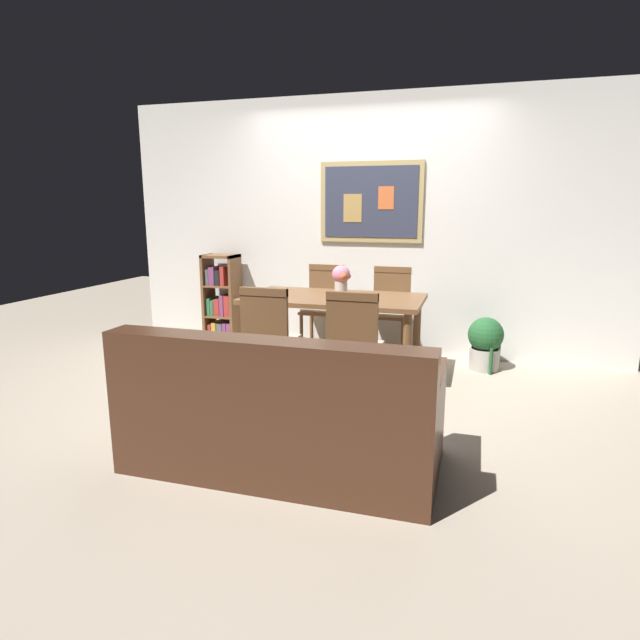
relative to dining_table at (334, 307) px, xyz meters
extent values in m
plane|color=tan|center=(0.10, -0.48, -0.63)|extent=(12.00, 12.00, 0.00)
cube|color=silver|center=(0.10, 0.92, 0.67)|extent=(5.20, 0.10, 2.60)
cube|color=tan|center=(0.15, 0.85, 0.92)|extent=(1.04, 0.02, 0.80)
cube|color=#33384C|center=(0.15, 0.84, 0.92)|extent=(0.94, 0.01, 0.70)
cube|color=tan|center=(-0.04, 0.83, 0.86)|extent=(0.19, 0.00, 0.28)
cube|color=#D86633|center=(0.30, 0.83, 0.96)|extent=(0.16, 0.00, 0.22)
cube|color=brown|center=(0.00, 0.00, 0.07)|extent=(1.57, 0.86, 0.04)
cylinder|color=brown|center=(-0.71, -0.35, -0.29)|extent=(0.07, 0.07, 0.68)
cylinder|color=brown|center=(0.71, -0.35, -0.29)|extent=(0.07, 0.07, 0.68)
cylinder|color=brown|center=(-0.71, 0.35, -0.29)|extent=(0.07, 0.07, 0.68)
cylinder|color=brown|center=(0.71, 0.35, -0.29)|extent=(0.07, 0.07, 0.68)
cube|color=brown|center=(0.38, 0.70, -0.19)|extent=(0.40, 0.40, 0.03)
cube|color=#C6B299|center=(0.38, 0.70, -0.17)|extent=(0.36, 0.36, 0.03)
cylinder|color=brown|center=(0.55, 0.87, -0.42)|extent=(0.04, 0.04, 0.42)
cylinder|color=brown|center=(0.21, 0.87, -0.42)|extent=(0.04, 0.04, 0.42)
cylinder|color=brown|center=(0.55, 0.53, -0.42)|extent=(0.04, 0.04, 0.42)
cylinder|color=brown|center=(0.21, 0.53, -0.42)|extent=(0.04, 0.04, 0.42)
cube|color=brown|center=(0.38, 0.88, 0.05)|extent=(0.38, 0.04, 0.46)
cube|color=brown|center=(0.38, 0.88, 0.25)|extent=(0.38, 0.05, 0.06)
cube|color=brown|center=(0.37, -0.68, -0.19)|extent=(0.40, 0.40, 0.03)
cube|color=#C6B299|center=(0.37, -0.68, -0.17)|extent=(0.36, 0.36, 0.03)
cylinder|color=brown|center=(0.20, -0.85, -0.42)|extent=(0.04, 0.04, 0.42)
cylinder|color=brown|center=(0.54, -0.85, -0.42)|extent=(0.04, 0.04, 0.42)
cylinder|color=brown|center=(0.20, -0.51, -0.42)|extent=(0.04, 0.04, 0.42)
cylinder|color=brown|center=(0.54, -0.51, -0.42)|extent=(0.04, 0.04, 0.42)
cube|color=brown|center=(0.37, -0.86, 0.05)|extent=(0.38, 0.04, 0.46)
cube|color=brown|center=(0.37, -0.86, 0.25)|extent=(0.38, 0.05, 0.06)
cube|color=brown|center=(-0.32, -0.66, -0.19)|extent=(0.40, 0.40, 0.03)
cube|color=#C6B299|center=(-0.32, -0.66, -0.17)|extent=(0.36, 0.36, 0.03)
cylinder|color=brown|center=(-0.49, -0.83, -0.42)|extent=(0.04, 0.04, 0.42)
cylinder|color=brown|center=(-0.15, -0.83, -0.42)|extent=(0.04, 0.04, 0.42)
cylinder|color=brown|center=(-0.49, -0.49, -0.42)|extent=(0.04, 0.04, 0.42)
cylinder|color=brown|center=(-0.15, -0.49, -0.42)|extent=(0.04, 0.04, 0.42)
cube|color=brown|center=(-0.32, -0.84, 0.05)|extent=(0.38, 0.04, 0.46)
cube|color=brown|center=(-0.32, -0.84, 0.25)|extent=(0.38, 0.05, 0.06)
cube|color=brown|center=(-0.32, 0.70, -0.19)|extent=(0.40, 0.40, 0.03)
cube|color=#C6B299|center=(-0.32, 0.70, -0.17)|extent=(0.36, 0.36, 0.03)
cylinder|color=brown|center=(-0.15, 0.87, -0.42)|extent=(0.04, 0.04, 0.42)
cylinder|color=brown|center=(-0.49, 0.87, -0.42)|extent=(0.04, 0.04, 0.42)
cylinder|color=brown|center=(-0.15, 0.53, -0.42)|extent=(0.04, 0.04, 0.42)
cylinder|color=brown|center=(-0.49, 0.53, -0.42)|extent=(0.04, 0.04, 0.42)
cube|color=brown|center=(-0.32, 0.88, 0.05)|extent=(0.38, 0.04, 0.46)
cube|color=brown|center=(-0.32, 0.88, 0.25)|extent=(0.38, 0.05, 0.06)
cube|color=#472819|center=(0.17, -1.74, -0.43)|extent=(1.80, 0.84, 0.40)
cube|color=#472819|center=(0.17, -2.06, -0.01)|extent=(1.80, 0.20, 0.44)
cube|color=#472819|center=(-0.64, -1.74, -0.12)|extent=(0.18, 0.80, 0.22)
cube|color=#472819|center=(0.98, -1.74, -0.12)|extent=(0.18, 0.80, 0.22)
cube|color=#8C6B4C|center=(-0.28, -1.92, -0.07)|extent=(0.32, 0.16, 0.33)
cube|color=#B78C33|center=(0.17, -1.92, -0.07)|extent=(0.32, 0.16, 0.33)
cube|color=brown|center=(-1.62, 0.67, -0.13)|extent=(0.03, 0.28, 1.00)
cube|color=brown|center=(-1.29, 0.67, -0.13)|extent=(0.03, 0.28, 1.00)
cube|color=brown|center=(-1.45, 0.67, -0.62)|extent=(0.36, 0.28, 0.03)
cube|color=brown|center=(-1.45, 0.67, 0.36)|extent=(0.36, 0.28, 0.03)
cube|color=brown|center=(-1.45, 0.67, -0.30)|extent=(0.30, 0.28, 0.02)
cube|color=brown|center=(-1.45, 0.67, 0.04)|extent=(0.30, 0.28, 0.02)
cube|color=#B2332D|center=(-1.57, 0.67, -0.50)|extent=(0.04, 0.22, 0.21)
cube|color=gold|center=(-1.52, 0.67, -0.48)|extent=(0.05, 0.22, 0.23)
cube|color=#595960|center=(-1.45, 0.67, -0.49)|extent=(0.06, 0.22, 0.23)
cube|color=#7F3F72|center=(-1.39, 0.67, -0.48)|extent=(0.04, 0.22, 0.24)
cube|color=#7F3F72|center=(-1.33, 0.67, -0.48)|extent=(0.06, 0.22, 0.24)
cube|color=#337247|center=(-1.57, 0.67, -0.19)|extent=(0.04, 0.22, 0.19)
cube|color=#337247|center=(-1.53, 0.67, -0.21)|extent=(0.04, 0.22, 0.16)
cube|color=#B2332D|center=(-1.47, 0.67, -0.20)|extent=(0.06, 0.22, 0.18)
cube|color=#7F3F72|center=(-1.41, 0.67, -0.17)|extent=(0.04, 0.22, 0.23)
cube|color=#B2332D|center=(-1.35, 0.67, -0.18)|extent=(0.06, 0.22, 0.22)
cube|color=#595960|center=(-1.57, 0.67, 0.13)|extent=(0.04, 0.22, 0.17)
cube|color=#7F3F72|center=(-1.52, 0.67, 0.14)|extent=(0.06, 0.22, 0.19)
cube|color=black|center=(-1.45, 0.67, 0.13)|extent=(0.06, 0.22, 0.16)
cube|color=#B2332D|center=(-1.39, 0.67, 0.15)|extent=(0.05, 0.22, 0.20)
cylinder|color=#B2ADA3|center=(1.32, 0.54, -0.53)|extent=(0.27, 0.27, 0.21)
cylinder|color=#332319|center=(1.32, 0.54, -0.43)|extent=(0.25, 0.25, 0.02)
sphere|color=#235B2D|center=(1.32, 0.54, -0.29)|extent=(0.33, 0.33, 0.33)
cylinder|color=#235B2D|center=(1.38, 0.40, -0.54)|extent=(0.03, 0.03, 0.31)
cylinder|color=#235B2D|center=(1.45, 0.63, -0.52)|extent=(0.03, 0.03, 0.27)
cylinder|color=beige|center=(0.05, 0.07, 0.16)|extent=(0.11, 0.11, 0.14)
sphere|color=pink|center=(0.05, 0.07, 0.28)|extent=(0.16, 0.16, 0.16)
sphere|color=#EACC4C|center=(0.01, 0.12, 0.31)|extent=(0.07, 0.07, 0.07)
sphere|color=#D86633|center=(0.08, 0.01, 0.27)|extent=(0.07, 0.07, 0.07)
sphere|color=#D86633|center=(0.11, 0.09, 0.27)|extent=(0.05, 0.05, 0.05)
cube|color=black|center=(0.30, 0.02, 0.10)|extent=(0.11, 0.16, 0.02)
cube|color=gray|center=(0.30, 0.02, 0.11)|extent=(0.07, 0.10, 0.00)
camera|label=1|loc=(1.22, -4.50, 0.88)|focal=29.75mm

